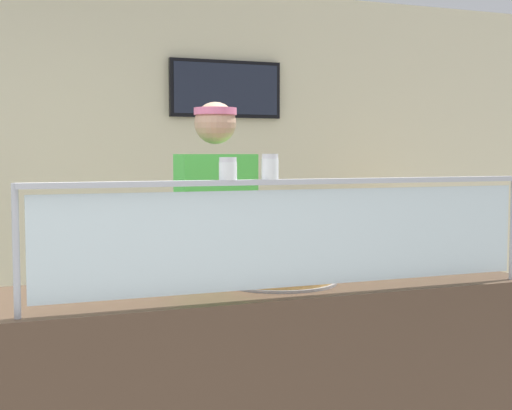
{
  "coord_description": "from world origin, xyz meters",
  "views": [
    {
      "loc": [
        -0.03,
        -2.44,
        1.5
      ],
      "look_at": [
        1.09,
        0.38,
        1.29
      ],
      "focal_mm": 50.48,
      "sensor_mm": 36.0,
      "label": 1
    }
  ],
  "objects_px": {
    "pepper_flake_shaker": "(270,168)",
    "pizza_box_stack": "(397,232)",
    "worker_figure": "(217,252)",
    "pizza_server": "(292,274)",
    "pizza_tray": "(279,279)",
    "parmesan_shaker": "(228,170)"
  },
  "relations": [
    {
      "from": "worker_figure",
      "to": "pizza_box_stack",
      "type": "distance_m",
      "value": 2.14
    },
    {
      "from": "parmesan_shaker",
      "to": "pepper_flake_shaker",
      "type": "height_order",
      "value": "pepper_flake_shaker"
    },
    {
      "from": "pizza_server",
      "to": "parmesan_shaker",
      "type": "relative_size",
      "value": 3.33
    },
    {
      "from": "pizza_server",
      "to": "pepper_flake_shaker",
      "type": "relative_size",
      "value": 2.9
    },
    {
      "from": "pizza_server",
      "to": "pizza_box_stack",
      "type": "bearing_deg",
      "value": 52.2
    },
    {
      "from": "pizza_server",
      "to": "pizza_tray",
      "type": "bearing_deg",
      "value": 162.55
    },
    {
      "from": "pizza_server",
      "to": "pepper_flake_shaker",
      "type": "distance_m",
      "value": 0.57
    },
    {
      "from": "worker_figure",
      "to": "pizza_server",
      "type": "bearing_deg",
      "value": -79.41
    },
    {
      "from": "parmesan_shaker",
      "to": "pizza_box_stack",
      "type": "xyz_separation_m",
      "value": [
        2.06,
        2.08,
        -0.52
      ]
    },
    {
      "from": "worker_figure",
      "to": "parmesan_shaker",
      "type": "bearing_deg",
      "value": -105.9
    },
    {
      "from": "pizza_tray",
      "to": "worker_figure",
      "type": "xyz_separation_m",
      "value": [
        -0.07,
        0.63,
        0.04
      ]
    },
    {
      "from": "pizza_box_stack",
      "to": "pizza_tray",
      "type": "bearing_deg",
      "value": -134.06
    },
    {
      "from": "pizza_tray",
      "to": "parmesan_shaker",
      "type": "xyz_separation_m",
      "value": [
        -0.33,
        -0.29,
        0.47
      ]
    },
    {
      "from": "pepper_flake_shaker",
      "to": "parmesan_shaker",
      "type": "bearing_deg",
      "value": 180.0
    },
    {
      "from": "pizza_server",
      "to": "pepper_flake_shaker",
      "type": "bearing_deg",
      "value": -123.04
    },
    {
      "from": "pepper_flake_shaker",
      "to": "pizza_box_stack",
      "type": "distance_m",
      "value": 2.86
    },
    {
      "from": "pepper_flake_shaker",
      "to": "pizza_box_stack",
      "type": "xyz_separation_m",
      "value": [
        1.89,
        2.08,
        -0.52
      ]
    },
    {
      "from": "pizza_box_stack",
      "to": "worker_figure",
      "type": "bearing_deg",
      "value": -147.26
    },
    {
      "from": "pizza_tray",
      "to": "worker_figure",
      "type": "distance_m",
      "value": 0.63
    },
    {
      "from": "pepper_flake_shaker",
      "to": "worker_figure",
      "type": "height_order",
      "value": "worker_figure"
    },
    {
      "from": "pizza_tray",
      "to": "pizza_server",
      "type": "xyz_separation_m",
      "value": [
        0.05,
        -0.02,
        0.02
      ]
    },
    {
      "from": "pepper_flake_shaker",
      "to": "worker_figure",
      "type": "distance_m",
      "value": 1.02
    }
  ]
}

